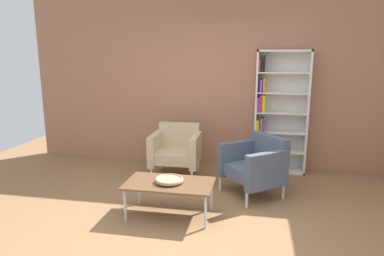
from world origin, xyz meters
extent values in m
plane|color=olive|center=(0.00, 0.00, 0.00)|extent=(8.32, 8.32, 0.00)
cube|color=#A87056|center=(0.00, 2.46, 1.45)|extent=(6.40, 0.12, 2.90)
cube|color=silver|center=(0.63, 2.23, 0.95)|extent=(0.03, 0.30, 1.90)
cube|color=silver|center=(1.40, 2.23, 0.95)|extent=(0.03, 0.30, 1.90)
cube|color=silver|center=(1.02, 2.23, 1.89)|extent=(0.80, 0.30, 0.03)
cube|color=silver|center=(1.02, 2.23, 0.01)|extent=(0.80, 0.30, 0.03)
cube|color=silver|center=(1.02, 2.37, 0.95)|extent=(0.80, 0.02, 1.90)
cube|color=silver|center=(1.02, 2.23, 0.34)|extent=(0.76, 0.28, 0.02)
cube|color=silver|center=(1.02, 2.23, 0.64)|extent=(0.76, 0.28, 0.02)
cube|color=silver|center=(1.02, 2.23, 0.95)|extent=(0.76, 0.28, 0.02)
cube|color=silver|center=(1.02, 2.23, 1.26)|extent=(0.76, 0.28, 0.02)
cube|color=silver|center=(1.02, 2.23, 1.56)|extent=(0.76, 0.28, 0.02)
cube|color=black|center=(0.66, 2.21, 0.18)|extent=(0.03, 0.25, 0.27)
cube|color=purple|center=(0.72, 2.18, 0.13)|extent=(0.04, 0.17, 0.17)
cube|color=black|center=(0.76, 2.20, 0.13)|extent=(0.03, 0.22, 0.18)
cube|color=olive|center=(0.80, 2.21, 0.15)|extent=(0.02, 0.25, 0.21)
cube|color=orange|center=(0.66, 2.20, 0.49)|extent=(0.03, 0.21, 0.27)
cube|color=black|center=(0.70, 2.20, 0.45)|extent=(0.04, 0.22, 0.20)
cube|color=red|center=(0.75, 2.20, 0.46)|extent=(0.03, 0.23, 0.22)
cube|color=red|center=(0.79, 2.21, 0.48)|extent=(0.04, 0.25, 0.27)
cube|color=yellow|center=(0.67, 2.17, 0.74)|extent=(0.04, 0.17, 0.17)
cube|color=olive|center=(0.73, 2.19, 0.76)|extent=(0.04, 0.21, 0.20)
cube|color=purple|center=(0.77, 2.19, 0.77)|extent=(0.02, 0.19, 0.22)
cube|color=purple|center=(0.67, 2.20, 1.07)|extent=(0.03, 0.22, 0.23)
cube|color=red|center=(0.71, 2.20, 1.09)|extent=(0.04, 0.21, 0.26)
cube|color=yellow|center=(0.75, 2.21, 1.09)|extent=(0.04, 0.25, 0.26)
cube|color=black|center=(0.66, 2.18, 1.39)|extent=(0.02, 0.19, 0.25)
cube|color=purple|center=(0.70, 2.18, 1.36)|extent=(0.04, 0.17, 0.19)
cube|color=orange|center=(0.74, 2.21, 1.37)|extent=(0.03, 0.24, 0.21)
cube|color=red|center=(0.66, 2.18, 1.67)|extent=(0.03, 0.19, 0.18)
cube|color=black|center=(0.70, 2.21, 1.68)|extent=(0.02, 0.25, 0.22)
cube|color=black|center=(0.73, 2.20, 1.70)|extent=(0.02, 0.22, 0.24)
cube|color=brown|center=(-0.30, 0.41, 0.39)|extent=(1.00, 0.56, 0.02)
cylinder|color=silver|center=(-0.75, 0.18, 0.19)|extent=(0.03, 0.03, 0.38)
cylinder|color=silver|center=(0.15, 0.18, 0.19)|extent=(0.03, 0.03, 0.38)
cylinder|color=silver|center=(-0.75, 0.64, 0.19)|extent=(0.03, 0.03, 0.38)
cylinder|color=silver|center=(0.15, 0.64, 0.19)|extent=(0.03, 0.03, 0.38)
cylinder|color=tan|center=(-0.30, 0.41, 0.41)|extent=(0.13, 0.13, 0.02)
cylinder|color=tan|center=(-0.30, 0.41, 0.43)|extent=(0.32, 0.32, 0.02)
torus|color=tan|center=(-0.30, 0.41, 0.44)|extent=(0.32, 0.32, 0.02)
cube|color=#C6B289|center=(-0.53, 1.70, 0.32)|extent=(0.65, 0.59, 0.16)
cube|color=#C6B289|center=(-0.54, 1.97, 0.59)|extent=(0.64, 0.13, 0.38)
cube|color=#C6B289|center=(-0.84, 1.67, 0.43)|extent=(0.11, 0.62, 0.46)
cube|color=#C6B289|center=(-0.22, 1.69, 0.43)|extent=(0.11, 0.62, 0.46)
cylinder|color=silver|center=(-0.83, 1.39, 0.12)|extent=(0.04, 0.04, 0.24)
cylinder|color=silver|center=(-0.23, 1.40, 0.12)|extent=(0.04, 0.04, 0.24)
cylinder|color=silver|center=(-0.84, 1.97, 0.12)|extent=(0.04, 0.04, 0.24)
cylinder|color=silver|center=(-0.24, 1.98, 0.12)|extent=(0.04, 0.04, 0.24)
cube|color=#4C566B|center=(0.63, 1.20, 0.32)|extent=(0.85, 0.86, 0.16)
cube|color=#4C566B|center=(0.84, 1.36, 0.59)|extent=(0.49, 0.58, 0.38)
cube|color=#4C566B|center=(0.42, 1.43, 0.43)|extent=(0.55, 0.46, 0.46)
cube|color=#4C566B|center=(0.80, 0.94, 0.43)|extent=(0.55, 0.46, 0.46)
cylinder|color=silver|center=(0.20, 1.24, 0.12)|extent=(0.04, 0.04, 0.24)
cylinder|color=silver|center=(0.57, 0.77, 0.12)|extent=(0.04, 0.04, 0.24)
cylinder|color=silver|center=(0.65, 1.60, 0.12)|extent=(0.04, 0.04, 0.24)
cylinder|color=silver|center=(1.02, 1.13, 0.12)|extent=(0.04, 0.04, 0.24)
camera|label=1|loc=(0.63, -3.08, 1.80)|focal=31.46mm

